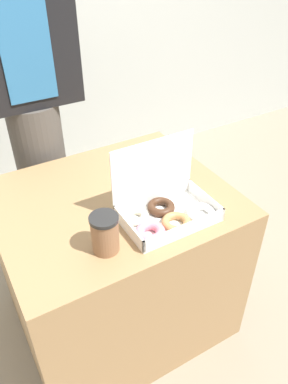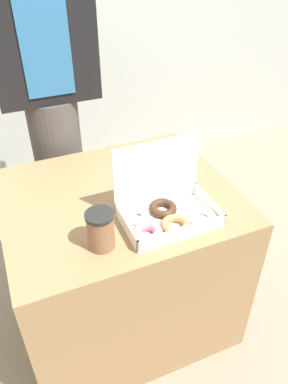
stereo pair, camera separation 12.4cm
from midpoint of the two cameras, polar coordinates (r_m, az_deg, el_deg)
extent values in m
plane|color=gray|center=(1.98, -5.55, -17.97)|extent=(14.00, 14.00, 0.00)
cube|color=#99754C|center=(1.70, -6.27, -10.75)|extent=(0.89, 0.76, 0.73)
cube|color=white|center=(1.34, 1.08, -4.13)|extent=(0.33, 0.21, 0.01)
cube|color=white|center=(1.27, -5.19, -5.57)|extent=(0.01, 0.21, 0.05)
cube|color=white|center=(1.40, 6.77, -1.12)|extent=(0.01, 0.21, 0.05)
cube|color=white|center=(1.26, 3.53, -5.84)|extent=(0.33, 0.01, 0.05)
cube|color=white|center=(1.39, -1.10, -0.92)|extent=(0.33, 0.01, 0.05)
cube|color=white|center=(1.32, -1.27, 3.72)|extent=(0.33, 0.01, 0.21)
torus|color=pink|center=(1.26, -1.86, -6.27)|extent=(0.14, 0.14, 0.03)
torus|color=silver|center=(1.32, -3.92, -3.82)|extent=(0.13, 0.13, 0.03)
torus|color=#B27F4C|center=(1.30, 2.22, -4.78)|extent=(0.14, 0.14, 0.03)
torus|color=#422819|center=(1.36, 0.01, -2.39)|extent=(0.13, 0.13, 0.03)
torus|color=white|center=(1.34, 6.01, -3.31)|extent=(0.12, 0.12, 0.03)
cylinder|color=#8C6042|center=(1.20, -8.93, -6.60)|extent=(0.09, 0.09, 0.12)
cylinder|color=black|center=(1.16, -9.24, -4.14)|extent=(0.09, 0.09, 0.01)
cylinder|color=#4C4742|center=(2.01, -16.34, 0.41)|extent=(0.24, 0.24, 0.94)
cube|color=black|center=(1.70, -21.00, 21.89)|extent=(0.44, 0.20, 0.60)
cube|color=teal|center=(1.62, -19.67, 19.26)|extent=(0.20, 0.01, 0.38)
camera|label=1|loc=(0.06, -92.86, -2.10)|focal=35.00mm
camera|label=2|loc=(0.06, 87.14, 2.10)|focal=35.00mm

